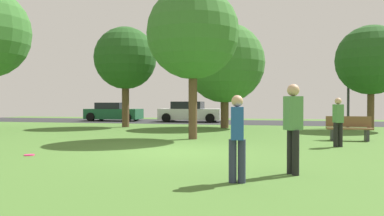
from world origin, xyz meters
TOP-DOWN VIEW (x-y plane):
  - ground_plane at (0.00, 0.00)m, footprint 44.00×44.00m
  - road_strip at (0.00, 16.00)m, footprint 44.00×6.40m
  - birch_tree_lone at (-0.00, 10.16)m, footprint 4.43×4.43m
  - oak_tree_right at (-0.35, 3.71)m, footprint 3.58×3.58m
  - oak_tree_center at (7.51, 10.18)m, footprint 3.53×3.53m
  - maple_tree_far at (-5.64, 9.57)m, footprint 3.56×3.56m
  - person_thrower at (3.12, -2.70)m, footprint 0.39×0.37m
  - person_bystander at (2.12, -3.68)m, footprint 0.30×0.34m
  - person_walking at (4.72, 2.26)m, footprint 0.31×0.37m
  - frisbee_disc at (-3.66, -1.57)m, footprint 0.27×0.27m
  - parked_car_green at (-9.33, 15.87)m, footprint 4.17×2.00m
  - parked_car_white at (-3.28, 15.81)m, footprint 4.51×2.04m
  - park_bench at (5.43, 4.43)m, footprint 1.60×0.45m
  - street_lamp_post at (6.79, 12.20)m, footprint 0.14×0.14m

SIDE VIEW (x-z plane):
  - ground_plane at x=0.00m, z-range 0.00..0.00m
  - road_strip at x=0.00m, z-range 0.00..0.01m
  - frisbee_disc at x=-3.66m, z-range 0.00..0.03m
  - park_bench at x=5.43m, z-range 0.01..0.91m
  - parked_car_green at x=-9.33m, z-range -0.05..1.34m
  - parked_car_white at x=-3.28m, z-range -0.06..1.41m
  - person_bystander at x=2.12m, z-range 0.07..1.62m
  - person_walking at x=4.72m, z-range 0.07..1.64m
  - person_thrower at x=3.12m, z-range 0.11..1.89m
  - street_lamp_post at x=6.79m, z-range 0.00..4.50m
  - oak_tree_center at x=7.51m, z-range 0.89..6.24m
  - birch_tree_lone at x=0.00m, z-range 0.68..6.50m
  - maple_tree_far at x=-5.64m, z-range 1.06..6.79m
  - oak_tree_right at x=-0.35m, z-range 1.14..7.03m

